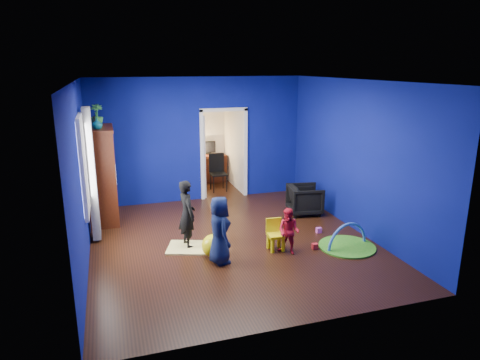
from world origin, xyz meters
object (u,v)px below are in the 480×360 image
object	(u,v)px
toddler_red	(289,231)
crt_tv	(104,173)
child_black	(187,214)
play_mat	(347,246)
hopper_ball	(213,246)
child_navy	(219,230)
armchair	(305,200)
tv_armoire	(102,175)
folding_chair	(218,173)
kid_chair	(276,236)
study_desk	(210,168)
vase	(97,124)

from	to	relation	value
toddler_red	crt_tv	size ratio (longest dim) A/B	1.15
child_black	toddler_red	distance (m)	1.81
child_black	toddler_red	bearing A→B (deg)	-127.12
play_mat	toddler_red	bearing A→B (deg)	175.54
hopper_ball	child_black	bearing A→B (deg)	121.74
child_navy	armchair	bearing A→B (deg)	-58.92
child_black	tv_armoire	distance (m)	2.35
play_mat	tv_armoire	bearing A→B (deg)	146.41
tv_armoire	folding_chair	size ratio (longest dim) A/B	2.13
toddler_red	child_black	bearing A→B (deg)	-160.77
toddler_red	crt_tv	world-z (taller)	crt_tv
child_black	folding_chair	world-z (taller)	child_black
armchair	kid_chair	world-z (taller)	armchair
tv_armoire	crt_tv	world-z (taller)	tv_armoire
armchair	kid_chair	bearing A→B (deg)	149.60
child_black	child_navy	bearing A→B (deg)	-164.48
toddler_red	study_desk	size ratio (longest dim) A/B	0.92
child_black	toddler_red	world-z (taller)	child_black
hopper_ball	play_mat	distance (m)	2.41
vase	crt_tv	world-z (taller)	vase
child_black	child_navy	distance (m)	0.88
crt_tv	kid_chair	xyz separation A→B (m)	(2.82, -2.45, -0.77)
kid_chair	child_navy	bearing A→B (deg)	-166.76
tv_armoire	armchair	bearing A→B (deg)	-11.68
child_black	tv_armoire	world-z (taller)	tv_armoire
toddler_red	play_mat	distance (m)	1.18
kid_chair	play_mat	xyz separation A→B (m)	(1.26, -0.29, -0.24)
crt_tv	kid_chair	bearing A→B (deg)	-40.96
child_black	child_navy	world-z (taller)	child_black
child_black	hopper_ball	xyz separation A→B (m)	(0.33, -0.54, -0.42)
vase	tv_armoire	xyz separation A→B (m)	(0.00, 0.30, -1.09)
hopper_ball	child_navy	bearing A→B (deg)	-78.69
crt_tv	play_mat	size ratio (longest dim) A/B	0.70
study_desk	child_navy	bearing A→B (deg)	-101.65
armchair	play_mat	size ratio (longest dim) A/B	0.69
kid_chair	tv_armoire	bearing A→B (deg)	143.03
crt_tv	study_desk	distance (m)	3.70
armchair	hopper_ball	bearing A→B (deg)	131.24
child_navy	crt_tv	world-z (taller)	crt_tv
crt_tv	hopper_ball	world-z (taller)	crt_tv
crt_tv	play_mat	xyz separation A→B (m)	(4.08, -2.74, -1.01)
kid_chair	folding_chair	size ratio (longest dim) A/B	0.54
crt_tv	kid_chair	size ratio (longest dim) A/B	1.40
study_desk	folding_chair	xyz separation A→B (m)	(0.00, -0.96, 0.09)
armchair	play_mat	bearing A→B (deg)	-172.51
child_navy	tv_armoire	size ratio (longest dim) A/B	0.58
play_mat	hopper_ball	bearing A→B (deg)	171.52
child_black	crt_tv	size ratio (longest dim) A/B	1.75
crt_tv	tv_armoire	bearing A→B (deg)	180.00
kid_chair	play_mat	world-z (taller)	kid_chair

